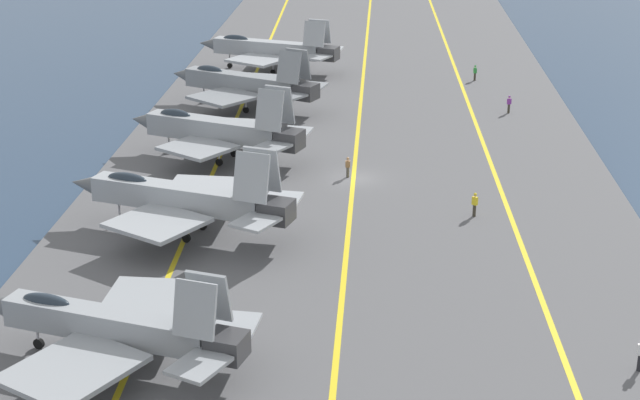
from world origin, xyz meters
TOP-DOWN VIEW (x-y plane):
  - ground_plane at (0.00, 0.00)m, footprint 2000.00×2000.00m
  - carrier_deck at (0.00, 0.00)m, footprint 218.06×41.78m
  - deck_stripe_foul_line at (0.00, -11.49)m, footprint 196.22×4.30m
  - deck_stripe_centerline at (0.00, 0.00)m, footprint 196.26×0.36m
  - deck_stripe_edge_line at (0.00, 11.49)m, footprint 196.20×5.27m
  - parked_jet_second at (-30.05, 11.49)m, footprint 14.08×15.72m
  - parked_jet_third at (-12.45, 11.34)m, footprint 12.77×17.01m
  - parked_jet_fourth at (3.90, 11.64)m, footprint 12.07×16.35m
  - parked_jet_fifth at (20.12, 11.49)m, footprint 13.54×16.67m
  - parked_jet_sixth at (36.41, 10.83)m, footprint 12.92×17.33m
  - crew_brown_vest at (0.17, 0.47)m, footprint 0.26×0.38m
  - crew_purple_vest at (20.29, -14.70)m, footprint 0.44×0.46m
  - crew_yellow_vest at (-7.79, -8.99)m, footprint 0.45×0.46m
  - crew_green_vest at (33.53, -12.47)m, footprint 0.44×0.37m

SIDE VIEW (x-z plane):
  - ground_plane at x=0.00m, z-range 0.00..0.00m
  - carrier_deck at x=0.00m, z-range 0.00..0.40m
  - deck_stripe_foul_line at x=0.00m, z-range 0.40..0.41m
  - deck_stripe_centerline at x=0.00m, z-range 0.40..0.41m
  - deck_stripe_edge_line at x=0.00m, z-range 0.40..0.41m
  - crew_brown_vest at x=0.17m, z-range 0.48..2.17m
  - crew_green_vest at x=33.53m, z-range 0.49..2.25m
  - crew_purple_vest at x=20.29m, z-range 0.49..2.26m
  - crew_yellow_vest at x=-7.79m, z-range 0.49..2.30m
  - parked_jet_second at x=-30.05m, z-range -0.30..5.52m
  - parked_jet_fifth at x=20.12m, z-range -0.24..6.33m
  - parked_jet_fourth at x=3.90m, z-range -0.38..6.48m
  - parked_jet_sixth at x=36.41m, z-range -0.10..6.24m
  - parked_jet_third at x=-12.45m, z-range -0.28..6.50m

